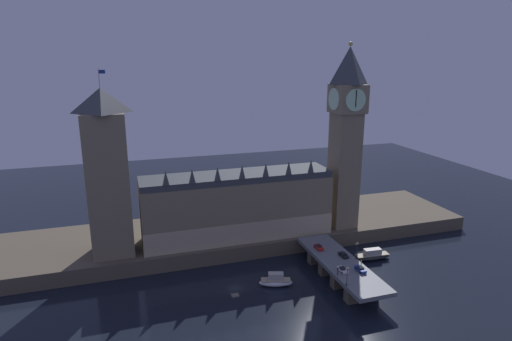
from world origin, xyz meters
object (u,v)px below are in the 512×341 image
at_px(clock_tower, 346,133).
at_px(car_southbound_lead, 360,269).
at_px(pedestrian_mid_walk, 361,262).
at_px(boat_upstream, 276,281).
at_px(street_lamp_near, 347,274).
at_px(car_southbound_trail, 343,255).
at_px(car_northbound_trail, 343,270).
at_px(car_northbound_lead, 319,247).
at_px(pedestrian_near_rail, 338,272).
at_px(street_lamp_mid, 357,249).
at_px(victoria_tower, 108,173).
at_px(boat_downstream, 372,256).

xyz_separation_m(clock_tower, car_southbound_lead, (-14.51, -39.61, -37.83)).
relative_size(clock_tower, pedestrian_mid_walk, 46.98).
bearing_deg(boat_upstream, street_lamp_near, -45.70).
bearing_deg(car_southbound_trail, boat_upstream, -178.28).
bearing_deg(boat_upstream, car_northbound_trail, -23.93).
bearing_deg(car_northbound_lead, pedestrian_near_rail, -98.19).
relative_size(car_northbound_trail, street_lamp_mid, 0.73).
height_order(street_lamp_near, boat_upstream, street_lamp_near).
height_order(car_southbound_trail, boat_upstream, car_southbound_trail).
bearing_deg(car_northbound_trail, car_southbound_lead, -16.34).
bearing_deg(victoria_tower, car_southbound_lead, -28.45).
bearing_deg(boat_downstream, boat_upstream, -170.39).
distance_m(car_northbound_lead, boat_upstream, 22.57).
xyz_separation_m(street_lamp_near, boat_upstream, (-16.75, 17.17, -8.79)).
relative_size(victoria_tower, pedestrian_mid_walk, 41.01).
height_order(pedestrian_near_rail, pedestrian_mid_walk, pedestrian_near_rail).
height_order(car_northbound_lead, car_southbound_lead, car_northbound_lead).
distance_m(car_southbound_lead, street_lamp_near, 11.51).
relative_size(car_southbound_trail, street_lamp_near, 0.73).
distance_m(car_northbound_lead, boat_downstream, 22.45).
distance_m(pedestrian_near_rail, street_lamp_near, 7.20).
bearing_deg(car_southbound_lead, car_northbound_trail, 163.66).
bearing_deg(clock_tower, boat_downstream, -86.14).
height_order(car_northbound_lead, boat_downstream, car_northbound_lead).
bearing_deg(street_lamp_mid, car_northbound_lead, 127.84).
relative_size(car_northbound_lead, car_southbound_lead, 0.95).
relative_size(victoria_tower, car_northbound_trail, 13.97).
xyz_separation_m(car_southbound_trail, boat_downstream, (16.00, 6.27, -5.63)).
height_order(victoria_tower, car_southbound_lead, victoria_tower).
height_order(car_southbound_lead, pedestrian_mid_walk, pedestrian_mid_walk).
height_order(clock_tower, car_northbound_lead, clock_tower).
xyz_separation_m(car_northbound_lead, street_lamp_near, (-3.21, -26.09, 3.18)).
distance_m(car_southbound_trail, pedestrian_mid_walk, 7.61).
bearing_deg(pedestrian_mid_walk, victoria_tower, 154.83).
relative_size(car_northbound_trail, pedestrian_mid_walk, 2.93).
bearing_deg(boat_downstream, car_northbound_lead, 175.03).
distance_m(street_lamp_mid, boat_upstream, 30.23).
height_order(car_northbound_lead, car_northbound_trail, car_northbound_lead).
xyz_separation_m(victoria_tower, street_lamp_near, (67.89, -48.24, -24.86)).
height_order(car_northbound_trail, car_southbound_lead, car_southbound_lead).
height_order(car_northbound_trail, pedestrian_mid_walk, pedestrian_mid_walk).
xyz_separation_m(victoria_tower, boat_upstream, (51.14, -31.07, -33.65)).
xyz_separation_m(clock_tower, pedestrian_mid_walk, (-11.70, -35.41, -37.73)).
bearing_deg(car_northbound_trail, car_northbound_lead, 90.00).
height_order(clock_tower, street_lamp_mid, clock_tower).
distance_m(pedestrian_mid_walk, street_lamp_mid, 5.00).
relative_size(boat_upstream, boat_downstream, 0.80).
height_order(car_northbound_trail, car_southbound_trail, car_northbound_trail).
height_order(clock_tower, boat_upstream, clock_tower).
distance_m(car_northbound_lead, car_southbound_lead, 20.23).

